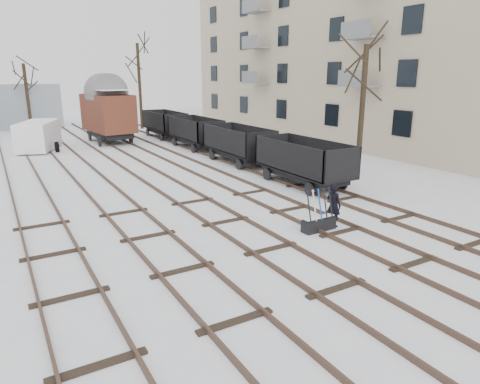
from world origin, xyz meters
The scene contains 15 objects.
ground centered at (0.00, 0.00, 0.00)m, with size 120.00×120.00×0.00m, color white.
tracks centered at (0.00, 13.67, 0.07)m, with size 13.90×52.00×0.16m.
apartment_block centered at (19.95, 14.00, 8.05)m, with size 10.12×45.00×16.10m.
shed_right centered at (-4.00, 40.00, 2.25)m, with size 7.00×6.00×4.50m.
ground_frame centered at (2.44, 0.58, 0.28)m, with size 1.31×0.46×1.49m.
worker centered at (3.19, 0.68, 0.79)m, with size 0.58×0.38×1.58m, color black.
freight_wagon_a centered at (6.00, 5.97, 0.85)m, with size 2.18×5.44×2.22m.
freight_wagon_b centered at (6.00, 12.37, 0.85)m, with size 2.18×5.44×2.22m.
freight_wagon_c centered at (6.00, 18.77, 0.85)m, with size 2.18×5.44×2.22m.
freight_wagon_d centered at (6.00, 25.17, 0.85)m, with size 2.18×5.44×2.22m.
box_van_wagon centered at (1.13, 24.74, 2.45)m, with size 3.50×5.79×4.21m.
panel_van centered at (-4.20, 23.61, 1.08)m, with size 3.60×5.11×2.07m.
tree_near centered at (10.64, 6.85, 3.44)m, with size 0.30×0.30×6.89m, color black.
tree_far_left centered at (-3.67, 35.71, 3.15)m, with size 0.30×0.30×6.31m, color black.
tree_far_right centered at (6.23, 32.29, 4.12)m, with size 0.30×0.30×8.23m, color black.
Camera 1 is at (-7.17, -10.34, 5.38)m, focal length 32.00 mm.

